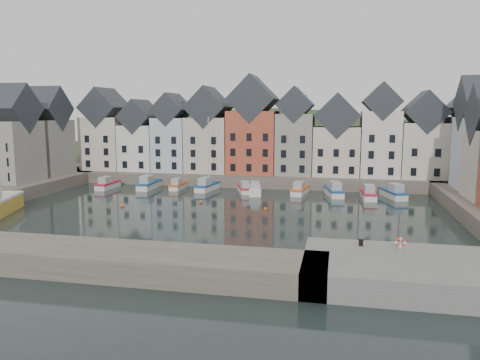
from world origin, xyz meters
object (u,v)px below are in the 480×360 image
(boat_a, at_px, (107,184))
(mooring_bollard, at_px, (361,242))
(boat_d, at_px, (207,186))
(life_ring_post, at_px, (400,243))

(boat_a, distance_m, mooring_bollard, 53.23)
(boat_d, bearing_deg, mooring_bollard, -47.94)
(mooring_bollard, bearing_deg, life_ring_post, -27.27)
(life_ring_post, bearing_deg, boat_a, 141.30)
(boat_a, relative_size, boat_d, 0.50)
(mooring_bollard, height_order, life_ring_post, life_ring_post)
(boat_a, height_order, boat_d, boat_d)
(mooring_bollard, xyz_separation_m, life_ring_post, (2.97, -1.53, 0.55))
(boat_d, xyz_separation_m, life_ring_post, (26.67, -37.01, 2.05))
(mooring_bollard, relative_size, life_ring_post, 0.43)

